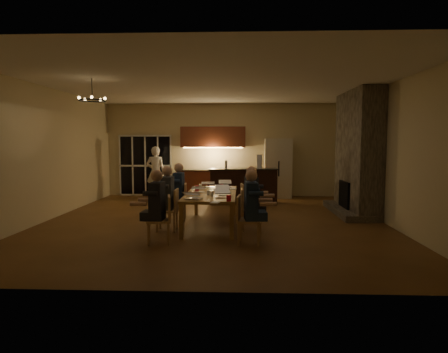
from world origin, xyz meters
TOP-DOWN VIEW (x-y plane):
  - floor at (0.00, 0.00)m, footprint 9.00×9.00m
  - back_wall at (0.00, 4.52)m, footprint 8.00×0.04m
  - left_wall at (-4.02, 0.00)m, footprint 0.04×9.00m
  - right_wall at (4.02, 0.00)m, footprint 0.04×9.00m
  - ceiling at (0.00, 0.00)m, footprint 8.00×9.00m
  - french_doors at (-2.70, 4.47)m, footprint 1.86×0.08m
  - fireplace at (3.70, 1.20)m, footprint 0.58×2.50m
  - kitchenette at (-0.30, 4.20)m, footprint 2.24×0.68m
  - refrigerator at (1.90, 4.15)m, footprint 0.90×0.68m
  - dining_table at (-0.01, -0.49)m, footprint 1.10×2.71m
  - bar_island at (0.72, 2.76)m, footprint 2.16×0.85m
  - chair_left_near at (-0.88, -2.12)m, footprint 0.52×0.52m
  - chair_left_mid at (-0.92, -1.07)m, footprint 0.44×0.44m
  - chair_left_far at (-0.88, 0.08)m, footprint 0.48×0.48m
  - chair_right_near at (0.81, -2.05)m, footprint 0.49×0.49m
  - chair_right_mid at (0.87, -0.93)m, footprint 0.46×0.46m
  - chair_right_far at (0.88, 0.05)m, footprint 0.49×0.49m
  - person_left_near at (-0.90, -2.14)m, footprint 0.63×0.63m
  - person_right_near at (0.84, -2.07)m, footprint 0.65×0.65m
  - person_left_mid at (-0.91, -0.99)m, footprint 0.61×0.61m
  - person_right_mid at (0.87, -1.00)m, footprint 0.71×0.71m
  - person_left_far at (-0.85, 0.12)m, footprint 0.61×0.61m
  - standing_person at (-2.19, 3.77)m, footprint 0.66×0.45m
  - chandelier at (-2.45, -1.09)m, footprint 0.56×0.56m
  - laptop_a at (-0.30, -1.50)m, footprint 0.38×0.35m
  - laptop_b at (0.28, -1.29)m, footprint 0.37×0.34m
  - laptop_c at (-0.31, -0.49)m, footprint 0.38×0.35m
  - laptop_d at (0.26, -0.51)m, footprint 0.38×0.35m
  - laptop_e at (-0.18, 0.57)m, footprint 0.34×0.31m
  - laptop_f at (0.26, 0.62)m, footprint 0.35×0.31m
  - mug_front at (-0.05, -0.87)m, footprint 0.07×0.07m
  - mug_mid at (0.12, 0.05)m, footprint 0.08×0.08m
  - mug_back at (-0.35, 0.35)m, footprint 0.08×0.08m
  - redcup_near at (0.42, -1.78)m, footprint 0.09×0.09m
  - redcup_mid at (-0.38, -0.12)m, footprint 0.10×0.10m
  - redcup_far at (0.15, 0.96)m, footprint 0.09×0.09m
  - can_silver at (0.05, -1.13)m, footprint 0.07×0.07m
  - can_cola at (-0.18, 0.83)m, footprint 0.06×0.06m
  - plate_near at (0.30, -0.97)m, footprint 0.26×0.26m
  - plate_left at (-0.30, -1.40)m, footprint 0.25×0.25m
  - plate_far at (0.42, 0.19)m, footprint 0.26×0.26m
  - notepad at (0.17, -1.99)m, footprint 0.19×0.24m
  - bar_bottle at (0.20, 2.79)m, footprint 0.07×0.07m
  - bar_blender at (1.22, 2.78)m, footprint 0.16×0.16m

SIDE VIEW (x-z plane):
  - floor at x=0.00m, z-range 0.00..0.00m
  - dining_table at x=-0.01m, z-range 0.00..0.75m
  - chair_left_near at x=-0.88m, z-range 0.00..0.89m
  - chair_left_mid at x=-0.92m, z-range 0.00..0.89m
  - chair_left_far at x=-0.88m, z-range 0.00..0.89m
  - chair_right_near at x=0.81m, z-range 0.00..0.89m
  - chair_right_mid at x=0.87m, z-range 0.00..0.89m
  - chair_right_far at x=0.88m, z-range 0.00..0.89m
  - bar_island at x=0.72m, z-range 0.00..1.08m
  - person_left_near at x=-0.90m, z-range 0.00..1.38m
  - person_right_near at x=0.84m, z-range 0.00..1.38m
  - person_left_mid at x=-0.91m, z-range 0.00..1.38m
  - person_right_mid at x=0.87m, z-range 0.00..1.38m
  - person_left_far at x=-0.85m, z-range 0.00..1.38m
  - notepad at x=0.17m, z-range 0.75..0.76m
  - plate_near at x=0.30m, z-range 0.75..0.77m
  - plate_left at x=-0.30m, z-range 0.75..0.77m
  - plate_far at x=0.42m, z-range 0.75..0.77m
  - mug_front at x=-0.05m, z-range 0.75..0.85m
  - mug_mid at x=0.12m, z-range 0.75..0.85m
  - mug_back at x=-0.35m, z-range 0.75..0.85m
  - redcup_near at x=0.42m, z-range 0.75..0.87m
  - redcup_mid at x=-0.38m, z-range 0.75..0.87m
  - redcup_far at x=0.15m, z-range 0.75..0.87m
  - can_silver at x=0.05m, z-range 0.75..0.87m
  - can_cola at x=-0.18m, z-range 0.75..0.87m
  - laptop_a at x=-0.30m, z-range 0.75..0.98m
  - laptop_b at x=0.28m, z-range 0.75..0.98m
  - laptop_c at x=-0.31m, z-range 0.75..0.98m
  - laptop_d at x=0.26m, z-range 0.75..0.98m
  - laptop_e at x=-0.18m, z-range 0.75..0.98m
  - laptop_f at x=0.26m, z-range 0.75..0.98m
  - standing_person at x=-2.19m, z-range 0.00..1.74m
  - refrigerator at x=1.90m, z-range 0.00..2.00m
  - french_doors at x=-2.70m, z-range 0.00..2.10m
  - kitchenette at x=-0.30m, z-range 0.00..2.40m
  - bar_bottle at x=0.20m, z-range 1.08..1.32m
  - bar_blender at x=1.22m, z-range 1.08..1.50m
  - back_wall at x=0.00m, z-range 0.00..3.20m
  - left_wall at x=-4.02m, z-range 0.00..3.20m
  - right_wall at x=4.02m, z-range 0.00..3.20m
  - fireplace at x=3.70m, z-range 0.00..3.20m
  - chandelier at x=-2.45m, z-range 2.73..2.77m
  - ceiling at x=0.00m, z-range 3.20..3.24m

